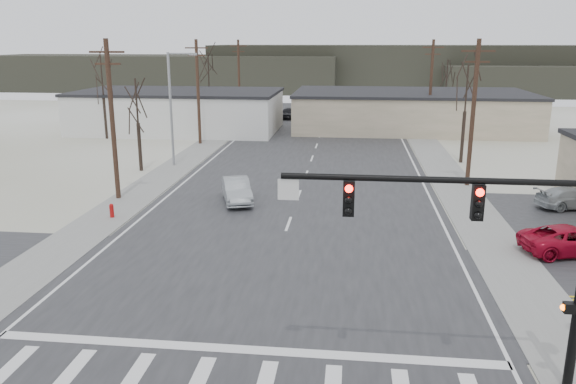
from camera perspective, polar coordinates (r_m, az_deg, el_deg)
name	(u,v)px	position (r m, az deg, el deg)	size (l,w,h in m)	color
ground	(267,285)	(23.77, -2.15, -9.39)	(140.00, 140.00, 0.00)	silver
main_road	(300,192)	(37.82, 1.24, 0.05)	(18.00, 110.00, 0.05)	#27272A
cross_road	(267,284)	(23.76, -2.15, -9.35)	(90.00, 10.00, 0.04)	#27272A
sidewalk_left	(171,171)	(44.74, -11.80, 2.11)	(3.00, 90.00, 0.06)	gray
sidewalk_right	(449,178)	(43.14, 16.05, 1.36)	(3.00, 90.00, 0.06)	gray
traffic_signal_mast	(516,236)	(16.67, 22.13, -4.15)	(8.95, 0.43, 7.20)	black
fire_hydrant	(112,211)	(33.67, -17.47, -1.82)	(0.24, 0.24, 0.87)	#A50C0C
building_left_far	(179,111)	(64.79, -11.00, 8.11)	(22.30, 12.30, 4.50)	silver
building_right_far	(411,111)	(66.16, 12.38, 8.09)	(26.30, 14.30, 4.30)	#C2AE94
upole_left_b	(112,118)	(36.80, -17.44, 7.20)	(2.20, 0.30, 10.00)	#3E271D
upole_left_c	(198,90)	(55.58, -9.13, 10.15)	(2.20, 0.30, 10.00)	#3E271D
upole_left_d	(239,77)	(74.99, -5.01, 11.52)	(2.20, 0.30, 10.00)	#3E271D
upole_right_a	(473,111)	(40.48, 18.29, 7.80)	(2.20, 0.30, 10.00)	#3E271D
upole_right_b	(431,86)	(62.08, 14.30, 10.39)	(2.20, 0.30, 10.00)	#3E271D
streetlight_main	(173,103)	(45.86, -11.61, 8.85)	(2.40, 0.25, 9.00)	gray
tree_left_near	(137,104)	(44.71, -15.12, 8.67)	(3.30, 3.30, 7.35)	#2D211C
tree_right_mid	(466,91)	(48.41, 17.68, 9.77)	(3.74, 3.74, 8.33)	#2D211C
tree_left_far	(208,71)	(69.65, -8.08, 12.03)	(3.96, 3.96, 8.82)	#2D211C
tree_right_far	(447,76)	(74.42, 15.84, 11.27)	(3.52, 3.52, 7.84)	#2D211C
tree_left_mid	(102,77)	(60.99, -18.39, 11.01)	(3.96, 3.96, 8.82)	#2D211C
hill_left	(165,73)	(119.84, -12.42, 11.74)	(70.00, 18.00, 7.00)	#333026
hill_center	(412,68)	(118.07, 12.46, 12.18)	(80.00, 18.00, 9.00)	#333026
sedan_crossing	(237,190)	(35.37, -5.24, 0.20)	(1.57, 4.51, 1.49)	gray
car_far_a	(325,126)	(62.77, 3.75, 6.73)	(1.92, 4.73, 1.37)	black
car_far_b	(288,113)	(73.74, 0.02, 8.03)	(1.68, 4.17, 1.42)	black
car_parked_red	(572,240)	(29.94, 26.87, -4.38)	(2.22, 4.80, 1.34)	#A40821
car_parked_silver	(572,198)	(38.00, 26.86, -0.54)	(1.76, 4.34, 1.26)	#959B9E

